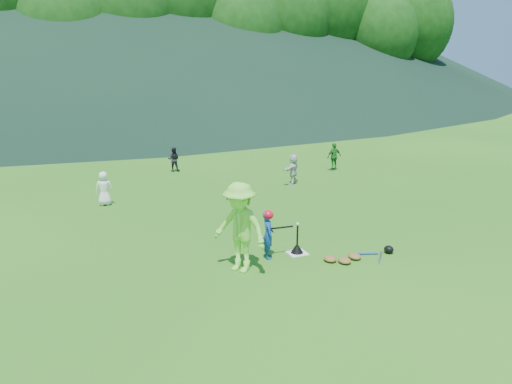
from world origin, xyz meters
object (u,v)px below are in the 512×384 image
at_px(adult_coach, 240,227).
at_px(equipment_pile, 355,256).
at_px(batter_child, 268,235).
at_px(fielder_d, 293,169).
at_px(fielder_c, 334,157).
at_px(fielder_b, 174,159).
at_px(batting_tee, 297,248).
at_px(fielder_a, 104,188).
at_px(home_plate, 297,253).

xyz_separation_m(adult_coach, equipment_pile, (2.68, -0.45, -0.93)).
height_order(batter_child, adult_coach, adult_coach).
relative_size(fielder_d, equipment_pile, 0.62).
relative_size(batter_child, fielder_d, 1.01).
xyz_separation_m(fielder_c, equipment_pile, (-4.60, -8.41, -0.51)).
bearing_deg(fielder_b, equipment_pile, 120.51).
xyz_separation_m(batter_child, fielder_b, (0.26, 9.94, -0.07)).
xyz_separation_m(fielder_c, batting_tee, (-5.67, -7.57, -0.45)).
bearing_deg(fielder_c, batting_tee, 46.34).
distance_m(fielder_a, equipment_pile, 8.37).
bearing_deg(fielder_a, adult_coach, 117.20).
bearing_deg(fielder_b, batting_tee, 115.11).
distance_m(fielder_c, fielder_d, 3.00).
relative_size(fielder_b, equipment_pile, 0.55).
bearing_deg(home_plate, fielder_c, 53.15).
bearing_deg(fielder_a, fielder_c, -161.56).
height_order(fielder_b, batting_tee, fielder_b).
relative_size(home_plate, batter_child, 0.40).
distance_m(home_plate, equipment_pile, 1.36).
relative_size(adult_coach, fielder_c, 1.72).
distance_m(adult_coach, fielder_d, 8.02).
xyz_separation_m(home_plate, fielder_b, (-0.49, 9.98, 0.49)).
bearing_deg(fielder_d, fielder_a, -35.36).
bearing_deg(fielder_a, equipment_pile, 133.92).
bearing_deg(equipment_pile, fielder_b, 98.21).
xyz_separation_m(batter_child, adult_coach, (-0.86, -0.42, 0.43)).
bearing_deg(home_plate, adult_coach, -166.31).
bearing_deg(fielder_c, fielder_a, 2.61).
distance_m(fielder_b, fielder_d, 5.21).
bearing_deg(home_plate, fielder_a, 121.69).
bearing_deg(fielder_a, fielder_b, -120.06).
bearing_deg(batting_tee, equipment_pile, -38.17).
height_order(fielder_b, fielder_c, fielder_c).
distance_m(batter_child, fielder_c, 9.90).
relative_size(batter_child, fielder_b, 1.13).
bearing_deg(batter_child, adult_coach, 130.12).
distance_m(home_plate, fielder_c, 9.47).
distance_m(batter_child, fielder_a, 6.67).
height_order(fielder_b, equipment_pile, fielder_b).
bearing_deg(batting_tee, home_plate, 0.00).
bearing_deg(fielder_d, equipment_pile, 37.88).
bearing_deg(fielder_d, adult_coach, 18.18).
height_order(fielder_b, fielder_d, fielder_d).
height_order(fielder_a, fielder_d, fielder_d).
bearing_deg(fielder_b, fielder_d, 154.82).
distance_m(adult_coach, fielder_c, 10.79).
height_order(adult_coach, fielder_c, adult_coach).
distance_m(adult_coach, batting_tee, 1.87).
bearing_deg(equipment_pile, adult_coach, 170.46).
relative_size(fielder_b, fielder_d, 0.89).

